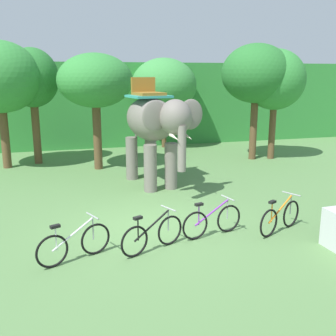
{
  "coord_description": "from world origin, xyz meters",
  "views": [
    {
      "loc": [
        -2.19,
        -9.5,
        3.89
      ],
      "look_at": [
        0.76,
        1.0,
        1.3
      ],
      "focal_mm": 42.44,
      "sensor_mm": 36.0,
      "label": 1
    }
  ],
  "objects_px": {
    "tree_left": "(32,79)",
    "tree_right": "(256,74)",
    "tree_center_right": "(275,80)",
    "bike_white": "(74,244)",
    "bike_black": "(153,235)",
    "bike_purple": "(212,221)",
    "bike_orange": "(280,217)",
    "tree_far_left": "(164,86)",
    "elephant": "(154,124)",
    "tree_center_left": "(95,81)"
  },
  "relations": [
    {
      "from": "tree_left",
      "to": "elephant",
      "type": "distance_m",
      "value": 6.63
    },
    {
      "from": "tree_left",
      "to": "tree_far_left",
      "type": "distance_m",
      "value": 6.89
    },
    {
      "from": "tree_center_right",
      "to": "bike_white",
      "type": "height_order",
      "value": "tree_center_right"
    },
    {
      "from": "tree_left",
      "to": "bike_purple",
      "type": "distance_m",
      "value": 11.19
    },
    {
      "from": "tree_left",
      "to": "bike_black",
      "type": "relative_size",
      "value": 3.16
    },
    {
      "from": "tree_far_left",
      "to": "bike_purple",
      "type": "bearing_deg",
      "value": -99.59
    },
    {
      "from": "tree_right",
      "to": "bike_orange",
      "type": "distance_m",
      "value": 9.59
    },
    {
      "from": "tree_left",
      "to": "tree_center_left",
      "type": "height_order",
      "value": "tree_left"
    },
    {
      "from": "tree_right",
      "to": "elephant",
      "type": "xyz_separation_m",
      "value": [
        -5.52,
        -3.24,
        -1.68
      ]
    },
    {
      "from": "tree_left",
      "to": "elephant",
      "type": "relative_size",
      "value": 1.18
    },
    {
      "from": "tree_left",
      "to": "tree_right",
      "type": "height_order",
      "value": "tree_right"
    },
    {
      "from": "tree_far_left",
      "to": "elephant",
      "type": "height_order",
      "value": "tree_far_left"
    },
    {
      "from": "tree_center_right",
      "to": "elephant",
      "type": "height_order",
      "value": "tree_center_right"
    },
    {
      "from": "tree_left",
      "to": "tree_right",
      "type": "xyz_separation_m",
      "value": [
        9.64,
        -1.74,
        0.2
      ]
    },
    {
      "from": "elephant",
      "to": "bike_orange",
      "type": "xyz_separation_m",
      "value": [
        2.04,
        -4.99,
        -1.82
      ]
    },
    {
      "from": "bike_orange",
      "to": "tree_far_left",
      "type": "bearing_deg",
      "value": 88.59
    },
    {
      "from": "tree_center_left",
      "to": "tree_right",
      "type": "bearing_deg",
      "value": 0.43
    },
    {
      "from": "tree_left",
      "to": "tree_center_left",
      "type": "distance_m",
      "value": 3.06
    },
    {
      "from": "tree_left",
      "to": "bike_white",
      "type": "bearing_deg",
      "value": -83.88
    },
    {
      "from": "tree_right",
      "to": "bike_purple",
      "type": "height_order",
      "value": "tree_right"
    },
    {
      "from": "tree_center_left",
      "to": "bike_white",
      "type": "relative_size",
      "value": 2.97
    },
    {
      "from": "tree_center_left",
      "to": "tree_far_left",
      "type": "relative_size",
      "value": 1.0
    },
    {
      "from": "tree_left",
      "to": "tree_center_left",
      "type": "relative_size",
      "value": 1.06
    },
    {
      "from": "tree_center_left",
      "to": "bike_white",
      "type": "bearing_deg",
      "value": -99.34
    },
    {
      "from": "tree_center_left",
      "to": "bike_purple",
      "type": "distance_m",
      "value": 8.79
    },
    {
      "from": "tree_far_left",
      "to": "bike_purple",
      "type": "height_order",
      "value": "tree_far_left"
    },
    {
      "from": "bike_purple",
      "to": "tree_left",
      "type": "bearing_deg",
      "value": 114.37
    },
    {
      "from": "bike_purple",
      "to": "bike_white",
      "type": "bearing_deg",
      "value": -172.1
    },
    {
      "from": "tree_far_left",
      "to": "tree_center_left",
      "type": "bearing_deg",
      "value": -133.71
    },
    {
      "from": "tree_center_right",
      "to": "bike_purple",
      "type": "relative_size",
      "value": 2.98
    },
    {
      "from": "tree_right",
      "to": "bike_white",
      "type": "bearing_deg",
      "value": -135.28
    },
    {
      "from": "tree_right",
      "to": "bike_orange",
      "type": "bearing_deg",
      "value": -112.96
    },
    {
      "from": "elephant",
      "to": "bike_black",
      "type": "bearing_deg",
      "value": -104.14
    },
    {
      "from": "tree_left",
      "to": "tree_right",
      "type": "distance_m",
      "value": 9.8
    },
    {
      "from": "elephant",
      "to": "bike_black",
      "type": "xyz_separation_m",
      "value": [
        -1.31,
        -5.19,
        -1.82
      ]
    },
    {
      "from": "tree_right",
      "to": "bike_black",
      "type": "xyz_separation_m",
      "value": [
        -6.83,
        -8.43,
        -3.5
      ]
    },
    {
      "from": "elephant",
      "to": "tree_left",
      "type": "bearing_deg",
      "value": 129.6
    },
    {
      "from": "tree_left",
      "to": "tree_center_right",
      "type": "distance_m",
      "value": 10.7
    },
    {
      "from": "bike_purple",
      "to": "bike_orange",
      "type": "height_order",
      "value": "same"
    },
    {
      "from": "tree_center_left",
      "to": "bike_orange",
      "type": "bearing_deg",
      "value": -65.77
    },
    {
      "from": "tree_center_left",
      "to": "tree_far_left",
      "type": "distance_m",
      "value": 5.77
    },
    {
      "from": "bike_black",
      "to": "bike_purple",
      "type": "bearing_deg",
      "value": 15.0
    },
    {
      "from": "tree_right",
      "to": "bike_white",
      "type": "relative_size",
      "value": 3.29
    },
    {
      "from": "tree_center_right",
      "to": "bike_white",
      "type": "relative_size",
      "value": 3.15
    },
    {
      "from": "tree_left",
      "to": "bike_white",
      "type": "xyz_separation_m",
      "value": [
        1.09,
        -10.2,
        -3.3
      ]
    },
    {
      "from": "bike_white",
      "to": "bike_orange",
      "type": "xyz_separation_m",
      "value": [
        5.06,
        0.24,
        0.0
      ]
    },
    {
      "from": "tree_center_right",
      "to": "tree_right",
      "type": "bearing_deg",
      "value": 170.48
    },
    {
      "from": "tree_left",
      "to": "bike_white",
      "type": "distance_m",
      "value": 10.78
    },
    {
      "from": "tree_center_left",
      "to": "elephant",
      "type": "bearing_deg",
      "value": -62.74
    },
    {
      "from": "tree_center_right",
      "to": "bike_orange",
      "type": "distance_m",
      "value": 9.73
    }
  ]
}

